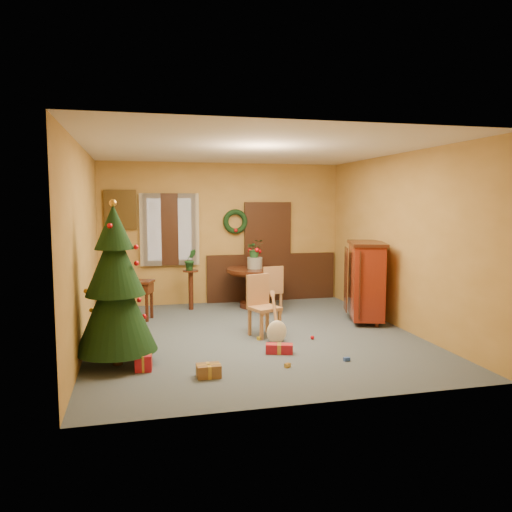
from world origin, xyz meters
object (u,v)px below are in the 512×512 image
object	(u,v)px
writing_desk	(130,290)
sideboard	(366,279)
dining_table	(255,280)
christmas_tree	(115,287)
chair_near	(262,303)

from	to	relation	value
writing_desk	sideboard	distance (m)	4.19
dining_table	christmas_tree	xyz separation A→B (m)	(-2.56, -3.06, 0.46)
christmas_tree	sideboard	distance (m)	4.43
writing_desk	sideboard	size ratio (longest dim) A/B	0.63
chair_near	sideboard	distance (m)	2.08
christmas_tree	chair_near	bearing A→B (deg)	23.91
writing_desk	christmas_tree	bearing A→B (deg)	-93.46
dining_table	chair_near	distance (m)	2.13
sideboard	dining_table	bearing A→B (deg)	135.10
sideboard	christmas_tree	bearing A→B (deg)	-161.06
chair_near	christmas_tree	distance (m)	2.43
chair_near	dining_table	bearing A→B (deg)	79.48
dining_table	writing_desk	size ratio (longest dim) A/B	1.29
dining_table	chair_near	world-z (taller)	chair_near
chair_near	sideboard	world-z (taller)	sideboard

